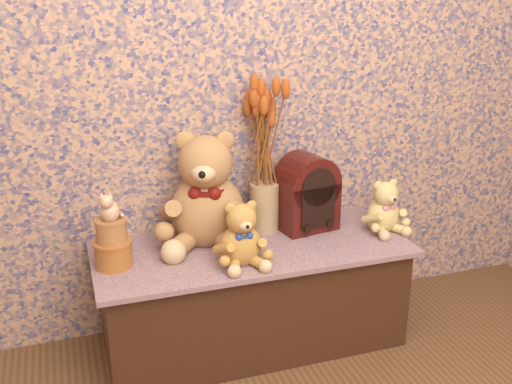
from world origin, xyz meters
TOP-DOWN VIEW (x-y plane):
  - display_shelf at (0.00, 1.25)m, footprint 1.23×0.53m
  - teddy_large at (-0.15, 1.35)m, footprint 0.51×0.56m
  - teddy_medium at (-0.08, 1.12)m, footprint 0.21×0.25m
  - teddy_small at (0.57, 1.23)m, footprint 0.20×0.24m
  - cathedral_radio at (0.27, 1.35)m, footprint 0.26×0.20m
  - ceramic_vase at (0.10, 1.39)m, footprint 0.14×0.14m
  - dried_stalks at (0.10, 1.39)m, footprint 0.23×0.23m
  - biscuit_tin_lower at (-0.53, 1.23)m, footprint 0.15×0.15m
  - biscuit_tin_upper at (-0.53, 1.23)m, footprint 0.13×0.13m
  - cat_figurine at (-0.53, 1.23)m, footprint 0.11×0.12m

SIDE VIEW (x-z plane):
  - display_shelf at x=0.00m, z-range 0.00..0.43m
  - biscuit_tin_lower at x=-0.53m, z-range 0.43..0.53m
  - ceramic_vase at x=0.10m, z-range 0.43..0.63m
  - teddy_small at x=0.57m, z-range 0.43..0.67m
  - teddy_medium at x=-0.08m, z-range 0.43..0.69m
  - biscuit_tin_upper at x=-0.53m, z-range 0.53..0.61m
  - cathedral_radio at x=0.27m, z-range 0.43..0.75m
  - cat_figurine at x=-0.53m, z-range 0.61..0.73m
  - teddy_large at x=-0.15m, z-range 0.43..0.91m
  - dried_stalks at x=0.10m, z-range 0.63..1.05m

